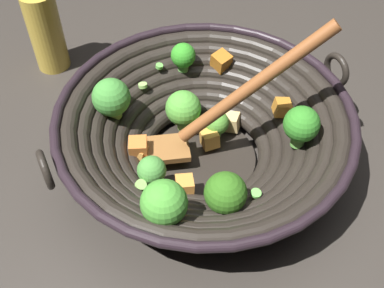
% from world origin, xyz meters
% --- Properties ---
extents(ground_plane, '(4.00, 4.00, 0.00)m').
position_xyz_m(ground_plane, '(0.00, 0.00, 0.00)').
color(ground_plane, '#332D28').
extents(wok, '(0.43, 0.43, 0.24)m').
position_xyz_m(wok, '(0.00, -0.00, 0.07)').
color(wok, black).
rests_on(wok, ground).
extents(cooking_oil_bottle, '(0.06, 0.06, 0.20)m').
position_xyz_m(cooking_oil_bottle, '(-0.09, -0.35, 0.08)').
color(cooking_oil_bottle, gold).
rests_on(cooking_oil_bottle, ground).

